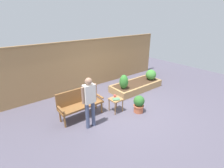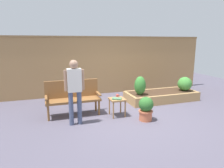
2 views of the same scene
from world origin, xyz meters
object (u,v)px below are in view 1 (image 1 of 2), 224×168
(book_on_table, at_px, (116,99))
(person_by_bench, at_px, (89,99))
(side_table, at_px, (116,101))
(shrub_near_bench, at_px, (124,82))
(potted_boxwood, at_px, (139,104))
(cup_on_table, at_px, (115,96))
(garden_bench, at_px, (80,101))
(shrub_far_corner, at_px, (151,75))

(book_on_table, relative_size, person_by_bench, 0.15)
(side_table, xyz_separation_m, shrub_near_bench, (1.06, 0.77, 0.20))
(potted_boxwood, height_order, person_by_bench, person_by_bench)
(cup_on_table, bearing_deg, shrub_near_bench, 32.96)
(shrub_near_bench, height_order, person_by_bench, person_by_bench)
(side_table, height_order, book_on_table, book_on_table)
(potted_boxwood, distance_m, person_by_bench, 1.85)
(book_on_table, xyz_separation_m, shrub_near_bench, (1.09, 0.83, 0.10))
(garden_bench, bearing_deg, book_on_table, -27.09)
(book_on_table, bearing_deg, shrub_near_bench, 65.95)
(potted_boxwood, height_order, shrub_near_bench, shrub_near_bench)
(side_table, xyz_separation_m, book_on_table, (-0.03, -0.06, 0.10))
(side_table, distance_m, potted_boxwood, 0.79)
(garden_bench, height_order, shrub_far_corner, garden_bench)
(cup_on_table, xyz_separation_m, book_on_table, (-0.08, -0.18, -0.02))
(book_on_table, relative_size, shrub_near_bench, 0.40)
(side_table, xyz_separation_m, potted_boxwood, (0.58, -0.53, -0.07))
(book_on_table, distance_m, person_by_bench, 1.21)
(shrub_far_corner, xyz_separation_m, person_by_bench, (-3.91, -0.99, 0.39))
(shrub_near_bench, relative_size, person_by_bench, 0.38)
(person_by_bench, bearing_deg, garden_bench, 86.79)
(cup_on_table, height_order, potted_boxwood, potted_boxwood)
(shrub_near_bench, bearing_deg, person_by_bench, -155.78)
(garden_bench, relative_size, cup_on_table, 13.48)
(cup_on_table, xyz_separation_m, shrub_near_bench, (1.01, 0.65, 0.08))
(potted_boxwood, distance_m, shrub_far_corner, 2.56)
(garden_bench, bearing_deg, side_table, -24.10)
(book_on_table, bearing_deg, cup_on_table, 93.77)
(side_table, distance_m, person_by_bench, 1.28)
(shrub_far_corner, bearing_deg, potted_boxwood, -149.14)
(shrub_far_corner, bearing_deg, person_by_bench, -165.78)
(side_table, bearing_deg, cup_on_table, 67.22)
(side_table, height_order, potted_boxwood, potted_boxwood)
(side_table, xyz_separation_m, shrub_far_corner, (2.76, 0.77, 0.14))
(book_on_table, xyz_separation_m, potted_boxwood, (0.61, -0.48, -0.17))
(shrub_near_bench, bearing_deg, potted_boxwood, -110.19)
(side_table, relative_size, shrub_near_bench, 0.81)
(cup_on_table, bearing_deg, shrub_far_corner, 13.52)
(garden_bench, relative_size, side_table, 3.00)
(shrub_near_bench, height_order, shrub_far_corner, shrub_near_bench)
(cup_on_table, distance_m, shrub_far_corner, 2.79)
(book_on_table, distance_m, shrub_far_corner, 2.91)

